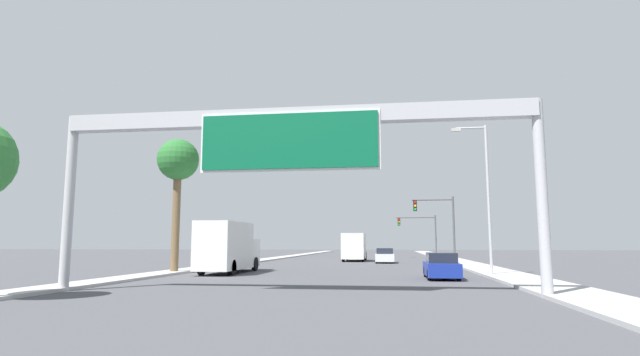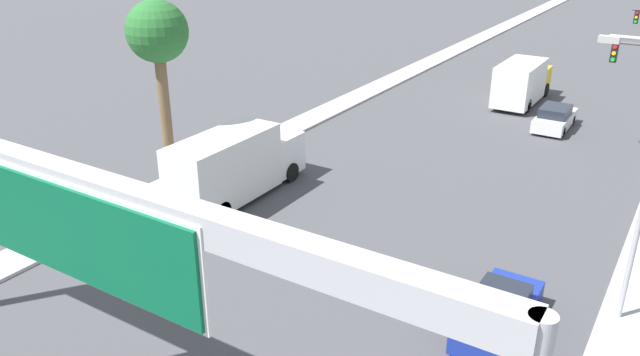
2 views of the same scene
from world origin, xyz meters
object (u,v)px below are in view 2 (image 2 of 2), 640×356
object	(u,v)px
car_far_left	(498,313)
truck_box_primary	(522,82)
palm_tree_background	(158,39)
sign_gantry	(86,225)
car_far_center	(555,118)
truck_box_secondary	(235,165)

from	to	relation	value
car_far_left	truck_box_primary	size ratio (longest dim) A/B	0.62
truck_box_primary	palm_tree_background	bearing A→B (deg)	-113.23
sign_gantry	truck_box_primary	xyz separation A→B (m)	(0.00, 37.29, -4.81)
car_far_left	palm_tree_background	bearing A→B (deg)	171.14
car_far_left	truck_box_primary	distance (m)	28.25
car_far_center	truck_box_secondary	size ratio (longest dim) A/B	0.55
car_far_left	car_far_center	world-z (taller)	car_far_center
palm_tree_background	sign_gantry	bearing A→B (deg)	-50.18
car_far_center	truck_box_secondary	distance (m)	21.95
truck_box_primary	palm_tree_background	distance (m)	27.44
truck_box_primary	palm_tree_background	xyz separation A→B (m)	(-10.57, -24.62, 5.94)
car_far_center	truck_box_primary	world-z (taller)	truck_box_primary
truck_box_primary	palm_tree_background	size ratio (longest dim) A/B	0.80
car_far_center	truck_box_primary	xyz separation A→B (m)	(-3.50, 4.64, 0.87)
truck_box_secondary	truck_box_primary	bearing A→B (deg)	73.67
sign_gantry	car_far_center	world-z (taller)	sign_gantry
car_far_center	truck_box_primary	size ratio (longest dim) A/B	0.61
palm_tree_background	truck_box_secondary	bearing A→B (deg)	11.61
sign_gantry	palm_tree_background	size ratio (longest dim) A/B	2.18
sign_gantry	car_far_left	size ratio (longest dim) A/B	4.39
car_far_left	palm_tree_background	size ratio (longest dim) A/B	0.50
truck_box_secondary	car_far_left	bearing A→B (deg)	-13.92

